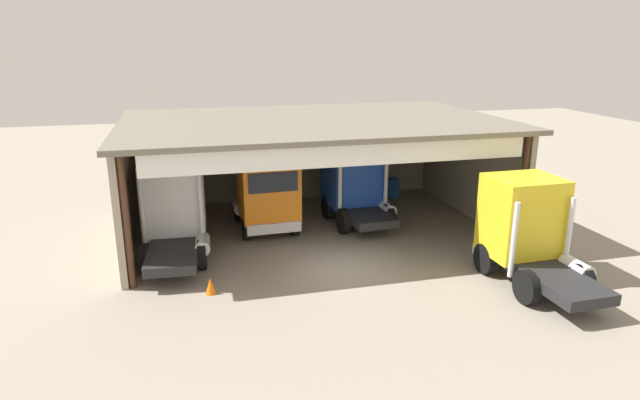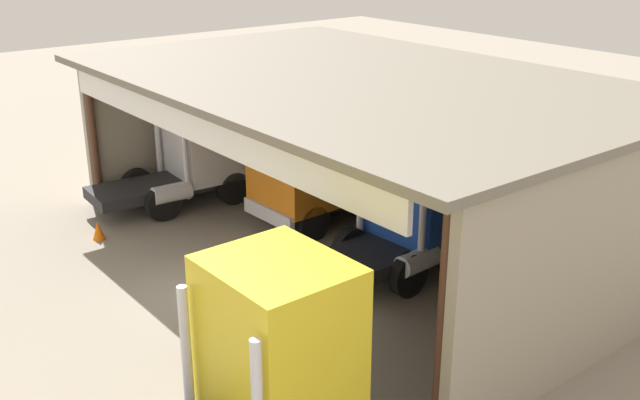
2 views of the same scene
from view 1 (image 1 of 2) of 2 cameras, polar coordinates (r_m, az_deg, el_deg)
ground_plane at (r=20.46m, az=2.36°, el=-7.08°), size 80.00×80.00×0.00m
workshop_shed at (r=24.72m, az=-1.34°, el=5.59°), size 16.03×10.37×4.93m
truck_white_center_left_bay at (r=21.84m, az=-15.04°, el=-1.19°), size 2.60×5.19×3.74m
truck_orange_center_bay at (r=23.71m, az=-5.68°, el=0.94°), size 2.65×5.24×3.51m
truck_blue_center_right_bay at (r=25.01m, az=3.66°, el=2.15°), size 2.74×4.75×3.77m
truck_yellow_left_bay at (r=20.18m, az=20.94°, el=-2.91°), size 2.57×5.06×3.63m
oil_drum at (r=28.07m, az=-2.56°, el=0.50°), size 0.58×0.58×0.87m
tool_cart at (r=29.43m, az=7.30°, el=1.27°), size 0.90×0.60×1.00m
traffic_cone at (r=18.71m, az=-11.43°, el=-8.84°), size 0.36×0.36×0.56m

